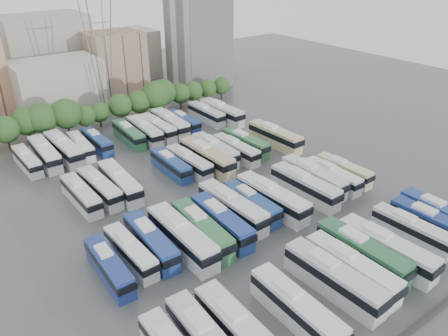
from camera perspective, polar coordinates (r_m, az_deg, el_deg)
ground at (r=69.36m, az=-0.34°, el=-4.38°), size 220.00×220.00×0.00m
parapet at (r=51.98m, az=22.83°, el=-19.18°), size 56.00×0.50×0.50m
tree_line at (r=100.54m, az=-16.31°, el=7.47°), size 66.06×8.11×8.40m
city_buildings at (r=126.24m, az=-23.28°, el=11.84°), size 102.00×35.00×20.00m
apartment_tower at (r=128.51m, az=-3.33°, el=16.47°), size 14.00×14.00×26.00m
electricity_pylon at (r=106.21m, az=-16.12°, el=16.45°), size 9.00×6.91×33.83m
bus_r0_s2 at (r=46.13m, az=2.15°, el=-20.55°), size 2.91×12.86×4.03m
bus_r0_s4 at (r=48.91m, az=9.48°, el=-17.65°), size 2.91×12.58×3.93m
bus_r0_s6 at (r=53.12m, az=14.11°, el=-13.80°), size 3.43×13.31×4.14m
bus_r0_s7 at (r=55.17m, az=16.32°, el=-12.47°), size 2.98×12.75×3.99m
bus_r0_s8 at (r=58.00m, az=17.57°, el=-10.44°), size 2.93×12.98×4.07m
bus_r0_s9 at (r=59.53m, az=20.47°, el=-9.85°), size 3.53×13.31×4.14m
bus_r0_s11 at (r=64.95m, az=23.34°, el=-7.42°), size 3.00×11.49×3.57m
bus_r0_s12 at (r=67.14m, az=25.58°, el=-6.61°), size 2.89×12.22×3.82m
bus_r0_s13 at (r=69.69m, az=26.46°, el=-5.55°), size 3.19×12.38×3.85m
bus_r1_s0 at (r=55.52m, az=-14.79°, el=-12.32°), size 2.58×10.91×3.41m
bus_r1_s1 at (r=57.28m, az=-12.12°, el=-10.62°), size 2.76×10.88×3.39m
bus_r1_s2 at (r=58.30m, az=-9.55°, el=-9.39°), size 2.96×11.98×3.74m
bus_r1_s3 at (r=58.08m, az=-5.51°, el=-8.93°), size 3.07×13.67×4.28m
bus_r1_s4 at (r=59.50m, az=-2.93°, el=-8.02°), size 3.43×12.87×4.00m
bus_r1_s5 at (r=61.07m, az=-0.35°, el=-6.99°), size 3.16×12.64×3.94m
bus_r1_s6 at (r=64.01m, az=1.10°, el=-5.14°), size 3.39×13.40×4.17m
bus_r1_s7 at (r=65.70m, az=3.62°, el=-4.59°), size 2.53×11.34×3.55m
bus_r1_s8 at (r=66.63m, az=6.29°, el=-3.90°), size 3.57×13.60×4.23m
bus_r1_s10 at (r=70.74m, az=10.51°, el=-2.33°), size 3.25×13.11×4.09m
bus_r1_s11 at (r=73.81m, az=11.59°, el=-1.15°), size 2.87×12.95×4.06m
bus_r1_s12 at (r=75.51m, az=13.97°, el=-0.98°), size 2.56×11.20×3.51m
bus_r1_s13 at (r=78.02m, az=15.37°, el=-0.27°), size 2.71×10.89×3.39m
bus_r2_s1 at (r=71.16m, az=-18.18°, el=-3.35°), size 2.78×11.49×3.59m
bus_r2_s2 at (r=72.24m, az=-15.93°, el=-2.47°), size 3.16×12.01×3.73m
bus_r2_s3 at (r=72.77m, az=-13.45°, el=-1.81°), size 3.19×12.82×4.00m
bus_r2_s6 at (r=77.64m, az=-6.99°, el=0.44°), size 2.50×11.09×3.47m
bus_r2_s7 at (r=77.92m, az=-4.61°, el=0.75°), size 3.09×11.82×3.68m
bus_r2_s8 at (r=79.04m, az=-2.28°, el=1.46°), size 3.25×13.75×4.30m
bus_r2_s9 at (r=82.18m, az=-1.21°, el=2.36°), size 2.93×12.55×3.92m
bus_r2_s10 at (r=82.73m, az=1.55°, el=2.43°), size 2.92×11.72×3.65m
bus_r2_s11 at (r=85.71m, az=2.79°, el=3.31°), size 3.08×11.78×3.67m
bus_r2_s13 at (r=88.60m, az=6.67°, el=4.12°), size 3.36×13.28×4.14m
bus_r3_s0 at (r=86.30m, az=-24.33°, el=0.90°), size 2.83×10.94×3.41m
bus_r3_s1 at (r=87.27m, az=-22.36°, el=1.78°), size 2.83×12.73×3.99m
bus_r3_s2 at (r=87.73m, az=-20.20°, el=2.39°), size 3.56×13.67×4.25m
bus_r3_s3 at (r=88.99m, az=-18.20°, el=2.76°), size 2.84×10.92×3.40m
bus_r3_s4 at (r=90.16m, az=-16.27°, el=3.35°), size 2.62×10.89×3.40m
bus_r3_s6 at (r=91.88m, az=-12.32°, el=4.36°), size 2.92×11.78×3.67m
bus_r3_s7 at (r=92.32m, az=-10.31°, el=4.77°), size 3.34×12.83×3.99m
bus_r3_s8 at (r=93.95m, az=-8.72°, el=5.24°), size 3.06×12.29×3.83m
bus_r3_s9 at (r=95.64m, az=-7.06°, el=5.84°), size 3.34×13.28×4.14m
bus_r3_s10 at (r=97.48m, az=-5.32°, el=6.10°), size 2.58×10.83×3.38m
bus_r3_s12 at (r=101.19m, az=-2.35°, el=7.09°), size 2.73×11.96×3.74m
bus_r3_s13 at (r=101.46m, az=-0.33°, el=7.32°), size 3.33×13.65×4.26m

